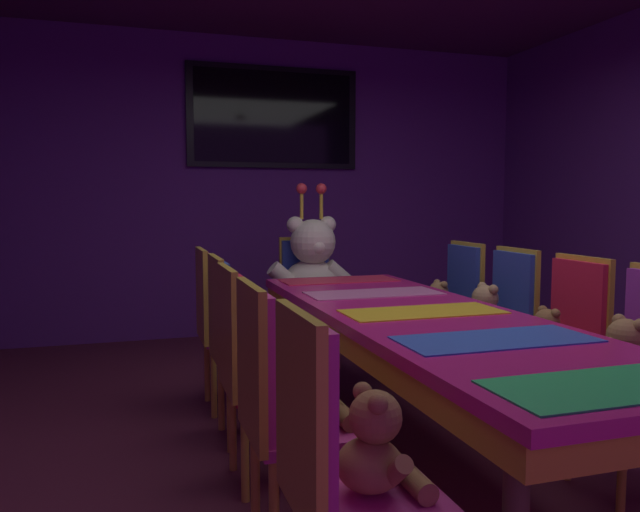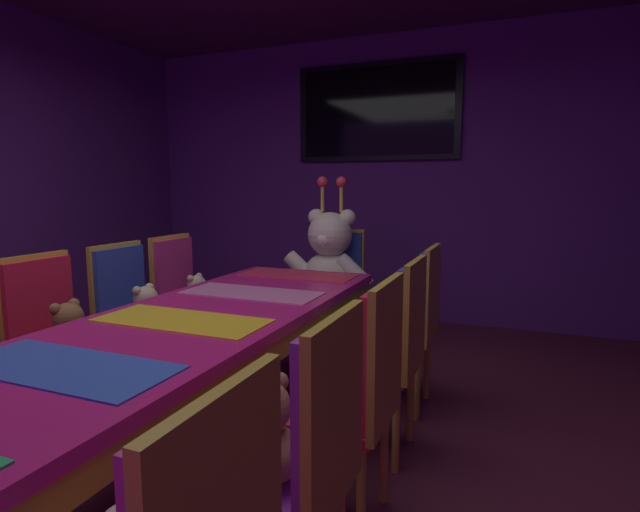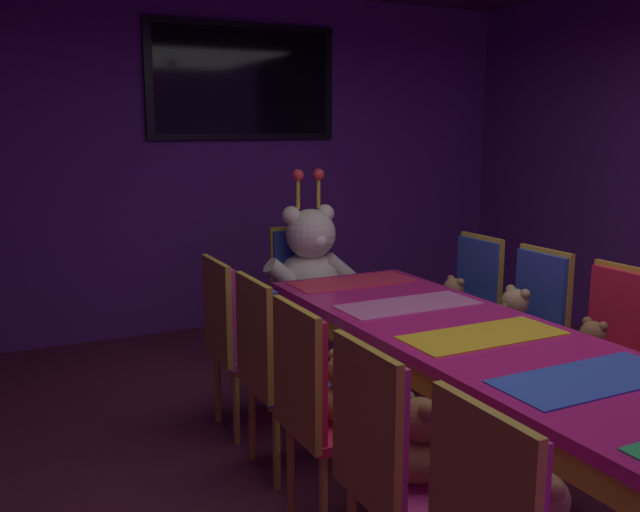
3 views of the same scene
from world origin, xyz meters
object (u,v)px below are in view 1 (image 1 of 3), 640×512
teddy_right_4 (438,303)px  king_teddy_bear (313,268)px  teddy_left_3 (258,330)px  teddy_right_3 (484,314)px  chair_right_2 (568,331)px  teddy_left_1 (312,388)px  banquet_table (422,330)px  wall_tv (274,117)px  teddy_right_1 (624,358)px  chair_left_4 (215,312)px  chair_left_3 (231,329)px  teddy_left_4 (239,315)px  teddy_left_2 (278,353)px  chair_left_2 (246,354)px  teddy_left_0 (377,448)px  chair_right_3 (505,312)px  chair_left_1 (273,391)px  throne_chair (307,287)px  teddy_right_2 (545,337)px  chair_right_4 (456,298)px  chair_left_0 (327,451)px

teddy_right_4 → king_teddy_bear: 0.99m
teddy_left_3 → teddy_right_4: 1.48m
teddy_right_3 → chair_right_2: bearing=105.2°
teddy_left_1 → teddy_left_3: teddy_left_1 is taller
banquet_table → wall_tv: bearing=90.0°
teddy_right_1 → chair_left_4: bearing=-46.4°
chair_right_2 → king_teddy_bear: king_teddy_bear is taller
chair_left_3 → teddy_left_4: 0.54m
teddy_left_4 → teddy_right_4: (1.38, 0.04, 0.00)m
chair_left_4 → teddy_right_3: 1.62m
chair_right_2 → wall_tv: size_ratio=0.61×
teddy_left_2 → chair_left_2: bearing=-180.0°
teddy_left_0 → teddy_left_2: 1.12m
chair_left_4 → chair_left_3: bearing=-88.6°
teddy_left_2 → chair_right_3: (1.54, 0.54, 0.01)m
wall_tv → king_teddy_bear: bearing=-90.0°
teddy_left_0 → chair_left_1: 0.58m
chair_left_1 → teddy_left_1: 0.15m
teddy_right_3 → throne_chair: (-0.69, 1.43, 0.00)m
teddy_left_0 → teddy_right_4: teddy_left_0 is taller
chair_left_3 → wall_tv: size_ratio=0.61×
chair_left_1 → chair_left_2: bearing=89.5°
chair_right_3 → teddy_left_2: bearing=19.2°
teddy_left_1 → teddy_right_2: 1.51m
chair_right_2 → chair_right_4: (-0.02, 1.12, 0.00)m
chair_left_3 → chair_right_2: 1.76m
king_teddy_bear → wall_tv: bearing=180.0°
teddy_left_3 → chair_right_3: size_ratio=0.31×
teddy_left_1 → king_teddy_bear: bearing=73.2°
chair_left_2 → king_teddy_bear: king_teddy_bear is taller
chair_left_0 → teddy_right_2: size_ratio=3.48×
chair_left_1 → chair_left_4: bearing=89.5°
chair_left_1 → chair_right_2: (1.70, 0.54, 0.00)m
chair_left_0 → chair_left_2: bearing=90.8°
teddy_left_0 → teddy_right_3: (1.38, 1.66, 0.01)m
teddy_right_3 → wall_tv: size_ratio=0.21×
king_teddy_bear → chair_right_3: bearing=33.7°
chair_left_3 → chair_left_2: bearing=-92.4°
banquet_table → teddy_left_2: teddy_left_2 is taller
chair_right_4 → chair_right_2: bearing=90.9°
king_teddy_bear → chair_right_2: bearing=24.9°
chair_left_1 → teddy_right_2: 1.65m
teddy_left_2 → chair_right_4: 1.89m
teddy_left_0 → chair_left_1: chair_left_1 is taller
teddy_right_1 → teddy_right_2: size_ratio=1.19×
chair_left_0 → wall_tv: wall_tv is taller
chair_left_0 → wall_tv: size_ratio=0.61×
chair_left_1 → teddy_right_1: bearing=0.2°
chair_left_2 → teddy_left_2: 0.15m
teddy_left_2 → chair_right_3: size_ratio=0.33×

